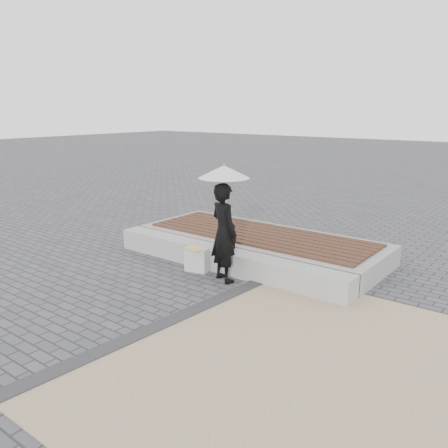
{
  "coord_description": "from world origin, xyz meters",
  "views": [
    {
      "loc": [
        4.97,
        -4.79,
        2.88
      ],
      "look_at": [
        0.34,
        1.18,
        1.0
      ],
      "focal_mm": 37.31,
      "sensor_mm": 36.0,
      "label": 1
    }
  ],
  "objects_px": {
    "woman": "(224,233)",
    "parasol": "(224,172)",
    "handbag": "(226,240)",
    "seating_ledge": "(224,259)",
    "canvas_tote": "(197,260)"
  },
  "relations": [
    {
      "from": "seating_ledge",
      "to": "woman",
      "type": "relative_size",
      "value": 2.94
    },
    {
      "from": "woman",
      "to": "seating_ledge",
      "type": "bearing_deg",
      "value": -30.49
    },
    {
      "from": "seating_ledge",
      "to": "parasol",
      "type": "relative_size",
      "value": 4.62
    },
    {
      "from": "handbag",
      "to": "woman",
      "type": "bearing_deg",
      "value": -37.66
    },
    {
      "from": "parasol",
      "to": "canvas_tote",
      "type": "xyz_separation_m",
      "value": [
        -0.66,
        0.05,
        -1.66
      ]
    },
    {
      "from": "canvas_tote",
      "to": "handbag",
      "type": "bearing_deg",
      "value": 48.6
    },
    {
      "from": "seating_ledge",
      "to": "woman",
      "type": "bearing_deg",
      "value": -51.28
    },
    {
      "from": "seating_ledge",
      "to": "handbag",
      "type": "bearing_deg",
      "value": 105.22
    },
    {
      "from": "woman",
      "to": "canvas_tote",
      "type": "distance_m",
      "value": 0.92
    },
    {
      "from": "parasol",
      "to": "handbag",
      "type": "relative_size",
      "value": 2.9
    },
    {
      "from": "canvas_tote",
      "to": "seating_ledge",
      "type": "bearing_deg",
      "value": 37.2
    },
    {
      "from": "woman",
      "to": "parasol",
      "type": "distance_m",
      "value": 1.03
    },
    {
      "from": "parasol",
      "to": "handbag",
      "type": "height_order",
      "value": "parasol"
    },
    {
      "from": "seating_ledge",
      "to": "handbag",
      "type": "distance_m",
      "value": 0.36
    },
    {
      "from": "parasol",
      "to": "canvas_tote",
      "type": "height_order",
      "value": "parasol"
    }
  ]
}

